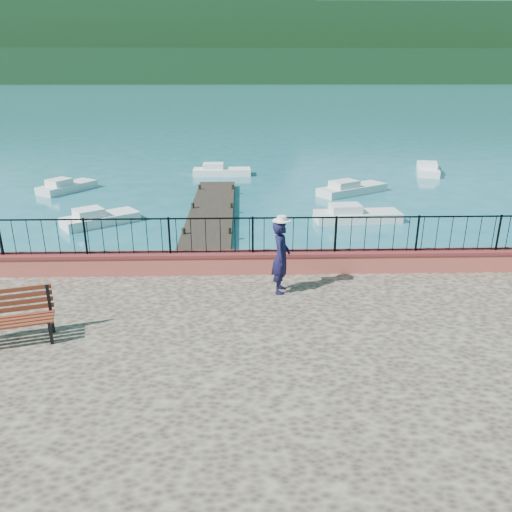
{
  "coord_description": "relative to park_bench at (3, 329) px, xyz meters",
  "views": [
    {
      "loc": [
        -0.57,
        -8.86,
        6.32
      ],
      "look_at": [
        -0.26,
        2.0,
        2.3
      ],
      "focal_mm": 35.0,
      "sensor_mm": 36.0,
      "label": 1
    }
  ],
  "objects": [
    {
      "name": "ground",
      "position": [
        5.35,
        -0.05,
        -1.52
      ],
      "size": [
        2000.0,
        2000.0,
        0.0
      ],
      "primitive_type": "plane",
      "color": "#19596B",
      "rests_on": "ground"
    },
    {
      "name": "parapet",
      "position": [
        5.35,
        3.65,
        -0.03
      ],
      "size": [
        28.0,
        0.46,
        0.58
      ],
      "primitive_type": "cube",
      "color": "#A43B3B",
      "rests_on": "promenade"
    },
    {
      "name": "railing",
      "position": [
        5.35,
        3.65,
        0.74
      ],
      "size": [
        27.0,
        0.05,
        0.95
      ],
      "primitive_type": "cube",
      "color": "black",
      "rests_on": "parapet"
    },
    {
      "name": "dock",
      "position": [
        3.35,
        11.95,
        -1.37
      ],
      "size": [
        2.0,
        16.0,
        0.3
      ],
      "primitive_type": "cube",
      "color": "#2D231C",
      "rests_on": "ground"
    },
    {
      "name": "far_forest",
      "position": [
        5.35,
        299.95,
        7.48
      ],
      "size": [
        900.0,
        60.0,
        18.0
      ],
      "primitive_type": "cube",
      "color": "black",
      "rests_on": "ground"
    },
    {
      "name": "foothills",
      "position": [
        5.35,
        359.95,
        20.48
      ],
      "size": [
        900.0,
        120.0,
        44.0
      ],
      "primitive_type": "cube",
      "color": "black",
      "rests_on": "ground"
    },
    {
      "name": "companion_hill",
      "position": [
        225.35,
        559.95,
        -1.52
      ],
      "size": [
        448.0,
        384.0,
        180.0
      ],
      "primitive_type": "ellipsoid",
      "color": "#142D23",
      "rests_on": "ground"
    },
    {
      "name": "park_bench",
      "position": [
        0.0,
        0.0,
        0.0
      ],
      "size": [
        2.05,
        1.14,
        1.08
      ],
      "rotation": [
        0.0,
        0.0,
        0.28
      ],
      "color": "black",
      "rests_on": "promenade"
    },
    {
      "name": "person",
      "position": [
        5.7,
        2.38,
        0.59
      ],
      "size": [
        0.55,
        0.73,
        1.82
      ],
      "primitive_type": "imported",
      "rotation": [
        0.0,
        0.0,
        1.39
      ],
      "color": "black",
      "rests_on": "promenade"
    },
    {
      "name": "hat",
      "position": [
        5.7,
        2.38,
        1.56
      ],
      "size": [
        0.44,
        0.44,
        0.12
      ],
      "primitive_type": "cylinder",
      "color": "white",
      "rests_on": "person"
    },
    {
      "name": "boat_0",
      "position": [
        -1.48,
        12.45,
        -1.12
      ],
      "size": [
        3.38,
        2.96,
        0.8
      ],
      "primitive_type": "cube",
      "rotation": [
        0.0,
        0.0,
        0.63
      ],
      "color": "silver",
      "rests_on": "ground"
    },
    {
      "name": "boat_1",
      "position": [
        9.96,
        12.61,
        -1.12
      ],
      "size": [
        3.89,
        1.57,
        0.8
      ],
      "primitive_type": "cube",
      "rotation": [
        0.0,
        0.0,
        0.07
      ],
      "color": "silver",
      "rests_on": "ground"
    },
    {
      "name": "boat_2",
      "position": [
        10.87,
        18.04,
        -1.12
      ],
      "size": [
        4.22,
        3.3,
        0.8
      ],
      "primitive_type": "cube",
      "rotation": [
        0.0,
        0.0,
        0.56
      ],
      "color": "silver",
      "rests_on": "ground"
    },
    {
      "name": "boat_3",
      "position": [
        -5.07,
        19.06,
        -1.12
      ],
      "size": [
        2.88,
        3.44,
        0.8
      ],
      "primitive_type": "cube",
      "rotation": [
        0.0,
        0.0,
        0.99
      ],
      "color": "silver",
      "rests_on": "ground"
    },
    {
      "name": "boat_4",
      "position": [
        3.48,
        23.45,
        -1.12
      ],
      "size": [
        3.72,
        1.35,
        0.8
      ],
      "primitive_type": "cube",
      "rotation": [
        0.0,
        0.0,
        0.01
      ],
      "color": "white",
      "rests_on": "ground"
    },
    {
      "name": "boat_5",
      "position": [
        17.21,
        24.03,
        -1.12
      ],
      "size": [
        2.52,
        4.55,
        0.8
      ],
      "primitive_type": "cube",
      "rotation": [
        0.0,
        0.0,
        1.27
      ],
      "color": "silver",
      "rests_on": "ground"
    }
  ]
}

